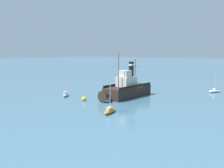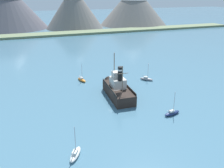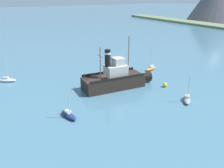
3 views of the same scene
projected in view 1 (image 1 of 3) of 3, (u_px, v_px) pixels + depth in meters
The scene contains 7 objects.
ground_plane at pixel (137, 97), 53.21m from camera, with size 600.00×600.00×0.00m, color #477289.
old_tugboat at pixel (126, 89), 52.25m from camera, with size 5.21×14.60×9.90m.
sailboat_white at pixel (215, 91), 58.46m from camera, with size 2.88×3.83×4.90m.
sailboat_grey at pixel (65, 94), 53.67m from camera, with size 3.49×3.44×4.90m.
sailboat_navy at pixel (130, 86), 66.32m from camera, with size 3.94×1.77×4.90m.
sailboat_orange at pixel (109, 111), 38.87m from camera, with size 2.05×3.96×4.90m.
mooring_buoy at pixel (84, 99), 48.54m from camera, with size 0.90×0.90×0.90m, color yellow.
Camera 1 is at (-27.14, 45.08, 10.10)m, focal length 38.00 mm.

